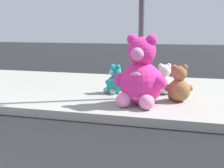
# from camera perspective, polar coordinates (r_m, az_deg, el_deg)

# --- Properties ---
(sidewalk) EXTENTS (28.00, 4.40, 0.15)m
(sidewalk) POSITION_cam_1_polar(r_m,az_deg,el_deg) (7.40, -1.30, -1.33)
(sidewalk) COLOR #9E9B93
(sidewalk) RESTS_ON ground_plane
(sign_pole) EXTENTS (0.56, 0.11, 3.20)m
(sign_pole) POSITION_cam_1_polar(r_m,az_deg,el_deg) (6.24, 5.35, 12.90)
(sign_pole) COLOR #4C4C51
(sign_pole) RESTS_ON sidewalk
(plush_pink_large) EXTENTS (0.98, 0.88, 1.27)m
(plush_pink_large) POSITION_cam_1_polar(r_m,az_deg,el_deg) (5.70, 5.16, 1.20)
(plush_pink_large) COLOR #F22D93
(plush_pink_large) RESTS_ON sidewalk
(plush_brown) EXTENTS (0.54, 0.50, 0.71)m
(plush_brown) POSITION_cam_1_polar(r_m,az_deg,el_deg) (6.15, 11.92, -0.46)
(plush_brown) COLOR olive
(plush_brown) RESTS_ON sidewalk
(plush_teal) EXTENTS (0.43, 0.45, 0.63)m
(plush_teal) POSITION_cam_1_polar(r_m,az_deg,el_deg) (6.78, 0.47, 0.42)
(plush_teal) COLOR teal
(plush_teal) RESTS_ON sidewalk
(plush_white) EXTENTS (0.46, 0.47, 0.65)m
(plush_white) POSITION_cam_1_polar(r_m,az_deg,el_deg) (6.79, 9.34, 0.41)
(plush_white) COLOR white
(plush_white) RESTS_ON sidewalk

